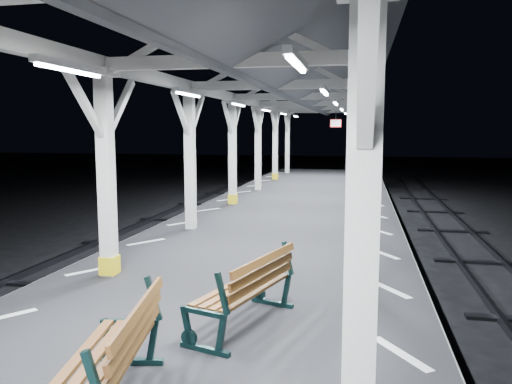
% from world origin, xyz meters
% --- Properties ---
extents(platform, '(6.00, 50.00, 1.00)m').
position_xyz_m(platform, '(0.00, 0.00, 0.50)').
color(platform, black).
rests_on(platform, ground).
extents(hazard_stripes_left, '(1.00, 48.00, 0.01)m').
position_xyz_m(hazard_stripes_left, '(-2.45, 0.00, 1.00)').
color(hazard_stripes_left, silver).
rests_on(hazard_stripes_left, platform).
extents(hazard_stripes_right, '(1.00, 48.00, 0.01)m').
position_xyz_m(hazard_stripes_right, '(2.45, 0.00, 1.00)').
color(hazard_stripes_right, silver).
rests_on(hazard_stripes_right, platform).
extents(canopy, '(5.40, 49.00, 4.65)m').
position_xyz_m(canopy, '(0.00, -0.02, 4.56)').
color(canopy, silver).
rests_on(canopy, platform).
extents(bench_near, '(0.95, 1.83, 0.94)m').
position_xyz_m(bench_near, '(0.01, -1.63, 1.50)').
color(bench_near, black).
rests_on(bench_near, platform).
extents(bench_mid, '(1.07, 1.80, 0.92)m').
position_xyz_m(bench_mid, '(0.71, 0.37, 1.49)').
color(bench_mid, black).
rests_on(bench_mid, platform).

